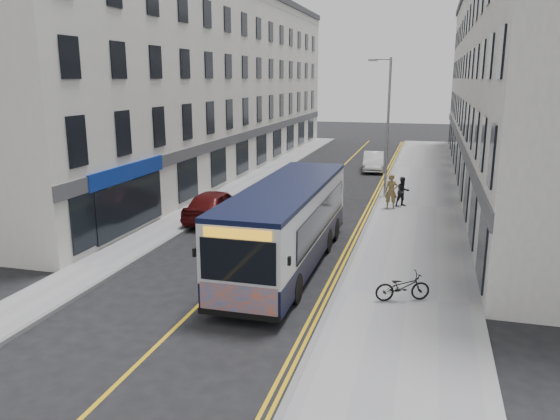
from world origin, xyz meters
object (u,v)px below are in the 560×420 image
Objects in this scene: bicycle at (403,287)px; pedestrian_near at (391,191)px; streetlamp at (387,123)px; car_white at (373,161)px; pedestrian_far at (403,192)px; car_maroon at (215,205)px; city_bus at (287,222)px.

pedestrian_near reaches higher than bicycle.
pedestrian_near is at bearing -15.81° from bicycle.
streetlamp reaches higher than car_white.
pedestrian_far reaches higher than car_white.
car_white is 18.13m from car_maroon.
car_maroon is (-7.57, -7.49, -3.59)m from streetlamp.
bicycle is at bearing -87.25° from car_white.
city_bus is 6.24× the size of bicycle.
streetlamp is at bearing 86.51° from pedestrian_far.
pedestrian_far is 12.28m from car_white.
pedestrian_far is 10.19m from car_maroon.
car_maroon is (-8.22, -4.45, -0.25)m from pedestrian_near.
pedestrian_near is 0.40× the size of car_maroon.
pedestrian_near is 12.87m from car_white.
pedestrian_far reaches higher than bicycle.
pedestrian_near is at bearing -78.00° from streetlamp.
streetlamp is 4.57m from pedestrian_near.
car_white is (-2.25, 12.67, -0.33)m from pedestrian_near.
streetlamp is 1.86× the size of car_white.
streetlamp reaches higher than pedestrian_far.
car_maroon is (-5.15, 5.62, -0.92)m from city_bus.
streetlamp is at bearing 99.95° from pedestrian_near.
pedestrian_near is at bearing -150.38° from car_maroon.
city_bus is at bearing -139.55° from pedestrian_far.
city_bus is at bearing -100.43° from streetlamp.
pedestrian_near reaches higher than pedestrian_far.
pedestrian_far is at bearing -18.55° from bicycle.
bicycle is at bearing -29.07° from city_bus.
city_bus reaches higher than car_white.
car_maroon reaches higher than car_white.
bicycle is 0.94× the size of pedestrian_near.
streetlamp is 16.11m from bicycle.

